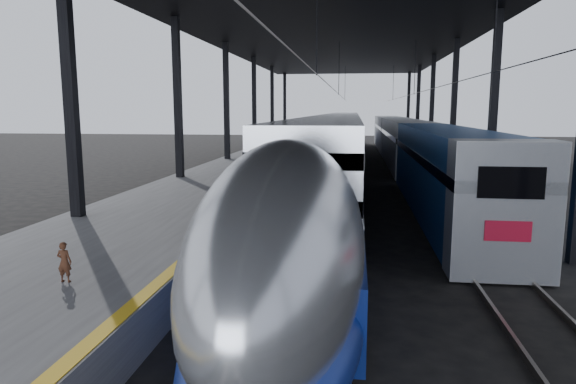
# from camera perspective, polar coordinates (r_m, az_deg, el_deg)

# --- Properties ---
(ground) EXTENTS (160.00, 160.00, 0.00)m
(ground) POSITION_cam_1_polar(r_m,az_deg,el_deg) (11.81, -8.96, -13.11)
(ground) COLOR black
(ground) RESTS_ON ground
(platform) EXTENTS (6.00, 80.00, 1.00)m
(platform) POSITION_cam_1_polar(r_m,az_deg,el_deg) (31.45, -4.87, 1.89)
(platform) COLOR #4C4C4F
(platform) RESTS_ON ground
(yellow_strip) EXTENTS (0.30, 80.00, 0.01)m
(yellow_strip) POSITION_cam_1_polar(r_m,az_deg,el_deg) (30.91, 0.20, 2.74)
(yellow_strip) COLOR gold
(yellow_strip) RESTS_ON platform
(rails) EXTENTS (6.52, 80.00, 0.16)m
(rails) POSITION_cam_1_polar(r_m,az_deg,el_deg) (30.81, 9.83, 0.85)
(rails) COLOR slate
(rails) RESTS_ON ground
(canopy) EXTENTS (18.00, 75.00, 9.47)m
(canopy) POSITION_cam_1_polar(r_m,az_deg,el_deg) (30.86, 5.24, 17.80)
(canopy) COLOR black
(canopy) RESTS_ON ground
(tgv_train) EXTENTS (2.86, 65.20, 4.09)m
(tgv_train) POSITION_cam_1_polar(r_m,az_deg,el_deg) (36.14, 5.58, 5.07)
(tgv_train) COLOR silver
(tgv_train) RESTS_ON ground
(second_train) EXTENTS (2.68, 56.05, 3.69)m
(second_train) POSITION_cam_1_polar(r_m,az_deg,el_deg) (40.64, 12.89, 5.27)
(second_train) COLOR navy
(second_train) RESTS_ON ground
(child) EXTENTS (0.31, 0.21, 0.83)m
(child) POSITION_cam_1_polar(r_m,az_deg,el_deg) (11.36, -23.60, -7.13)
(child) COLOR #482718
(child) RESTS_ON platform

